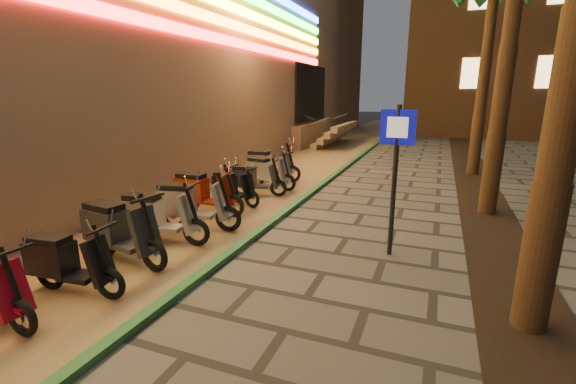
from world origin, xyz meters
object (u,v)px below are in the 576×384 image
at_px(scooter_6, 156,216).
at_px(scooter_10, 252,179).
at_px(scooter_8, 202,192).
at_px(scooter_9, 231,187).
at_px(scooter_11, 266,171).
at_px(pedestrian_sign, 396,161).
at_px(scooter_7, 189,204).
at_px(scooter_5, 117,230).
at_px(scooter_4, 65,262).
at_px(scooter_12, 267,164).

distance_m(scooter_6, scooter_10, 3.83).
distance_m(scooter_8, scooter_9, 1.04).
bearing_deg(scooter_11, pedestrian_sign, -32.01).
xyz_separation_m(scooter_8, scooter_10, (0.37, 1.93, -0.07)).
xyz_separation_m(scooter_7, scooter_8, (-0.38, 1.04, -0.01)).
bearing_deg(scooter_8, scooter_5, -87.11).
height_order(scooter_7, scooter_9, scooter_7).
distance_m(scooter_6, scooter_8, 1.91).
bearing_deg(pedestrian_sign, scooter_4, -138.41).
relative_size(pedestrian_sign, scooter_11, 1.57).
height_order(scooter_6, scooter_12, scooter_12).
relative_size(pedestrian_sign, scooter_7, 1.46).
bearing_deg(scooter_4, scooter_5, 91.76).
xyz_separation_m(scooter_6, scooter_11, (0.11, 4.81, -0.02)).
bearing_deg(pedestrian_sign, scooter_9, 161.36).
xyz_separation_m(scooter_4, scooter_6, (-0.10, 2.04, 0.06)).
relative_size(scooter_6, scooter_12, 0.96).
relative_size(scooter_5, scooter_12, 1.01).
distance_m(scooter_9, scooter_10, 0.93).
xyz_separation_m(scooter_4, scooter_8, (-0.33, 3.93, 0.07)).
relative_size(scooter_10, scooter_12, 0.86).
distance_m(scooter_5, scooter_12, 6.65).
height_order(scooter_4, scooter_12, scooter_12).
bearing_deg(scooter_12, scooter_7, -90.89).
bearing_deg(scooter_11, scooter_4, -79.84).
bearing_deg(scooter_11, scooter_9, -83.48).
distance_m(scooter_10, scooter_12, 1.94).
bearing_deg(scooter_4, scooter_8, 89.23).
xyz_separation_m(scooter_5, scooter_6, (0.04, 0.92, -0.03)).
relative_size(pedestrian_sign, scooter_12, 1.45).
xyz_separation_m(scooter_6, scooter_10, (0.15, 3.83, -0.06)).
height_order(scooter_7, scooter_8, scooter_7).
relative_size(scooter_5, scooter_6, 1.05).
distance_m(scooter_4, scooter_10, 5.87).
distance_m(pedestrian_sign, scooter_10, 5.11).
bearing_deg(scooter_9, scooter_5, -77.50).
relative_size(pedestrian_sign, scooter_10, 1.69).
distance_m(pedestrian_sign, scooter_6, 4.53).
relative_size(scooter_9, scooter_10, 0.95).
distance_m(scooter_4, scooter_6, 2.05).
relative_size(pedestrian_sign, scooter_4, 1.68).
bearing_deg(scooter_11, scooter_6, -81.06).
relative_size(scooter_8, scooter_9, 1.20).
distance_m(scooter_5, scooter_9, 3.83).
height_order(pedestrian_sign, scooter_5, pedestrian_sign).
bearing_deg(scooter_12, scooter_4, -93.10).
bearing_deg(scooter_10, scooter_4, -104.95).
xyz_separation_m(pedestrian_sign, scooter_9, (-4.27, 1.87, -1.25)).
distance_m(scooter_4, scooter_11, 6.85).
distance_m(scooter_10, scooter_11, 0.98).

